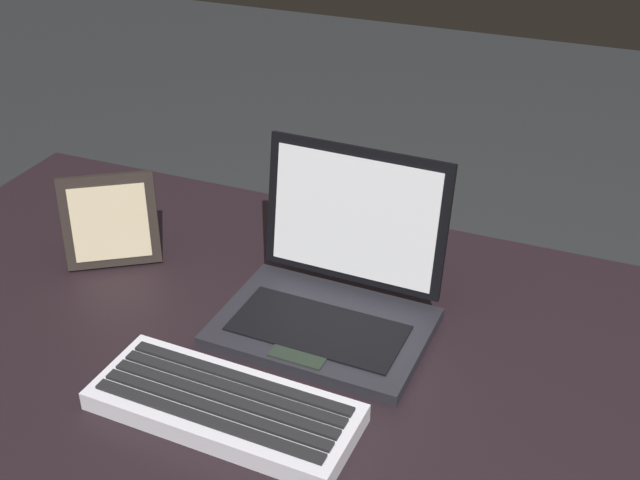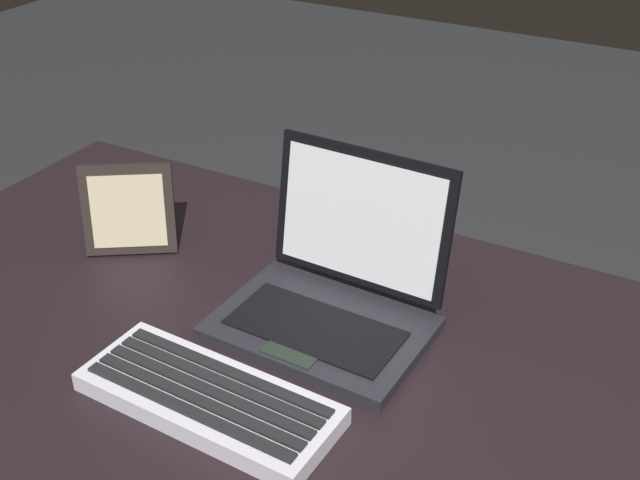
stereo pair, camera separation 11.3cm
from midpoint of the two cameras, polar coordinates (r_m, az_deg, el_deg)
desk at (r=1.17m, az=0.84°, el=-11.70°), size 1.71×0.84×0.72m
laptop_front at (r=1.19m, az=-1.84°, el=-3.81°), size 0.31×0.26×0.24m
external_keyboard at (r=1.07m, az=-9.85°, el=-11.55°), size 0.35×0.15×0.03m
photo_frame at (r=1.37m, az=-16.84°, el=1.18°), size 0.15×0.12×0.16m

